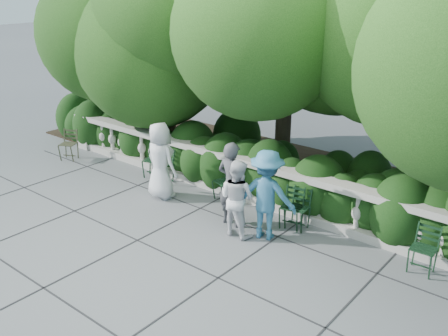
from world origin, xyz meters
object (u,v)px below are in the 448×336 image
Objects in this scene: chair_a at (151,179)px; chair_d at (219,202)px; chair_b at (159,182)px; person_woman_grey at (232,184)px; chair_c at (288,230)px; chair_f at (293,231)px; person_casual_man at (237,198)px; chair_weathered at (67,161)px; person_older_blue at (267,195)px; chair_e at (417,276)px; person_businessman at (161,161)px.

chair_d is at bearing -16.21° from chair_a.
chair_b is 2.91m from person_woman_grey.
chair_b is at bearing 166.13° from chair_c.
chair_f is (4.16, -0.08, 0.00)m from chair_a.
chair_b is 3.25m from person_casual_man.
chair_f is at bearing 13.73° from chair_d.
chair_weathered is at bearing -155.47° from chair_d.
person_casual_man is 0.58m from person_older_blue.
person_older_blue is (3.55, -0.58, 0.88)m from chair_b.
chair_e is 3.72m from person_woman_grey.
chair_c is 1.02m from person_older_blue.
chair_d is at bearing -147.63° from person_businessman.
chair_c is 3.24m from person_businessman.
chair_b is at bearing -15.31° from person_casual_man.
chair_d is at bearing -20.25° from chair_weathered.
chair_f is at bearing 10.37° from chair_b.
chair_e is (6.30, -0.08, 0.00)m from chair_b.
chair_c is at bearing 177.83° from chair_e.
chair_c is at bearing -133.94° from person_casual_man.
chair_e is 5.72m from person_businessman.
chair_a is 0.48× the size of person_woman_grey.
person_woman_grey is at bearing -19.22° from chair_d.
person_older_blue reaches higher than person_businessman.
person_woman_grey is (-1.13, -0.52, 0.87)m from chair_f.
chair_d is 2.03m from person_older_blue.
chair_c and chair_f have the same top height.
chair_a is 4.01m from person_older_blue.
chair_weathered is at bearing 5.50° from person_businessman.
chair_a and chair_b have the same top height.
chair_b is 3.85m from chair_f.
person_businessman is at bearing -17.71° from person_older_blue.
chair_f is 1.07m from person_older_blue.
chair_f is at bearing -23.39° from chair_weathered.
person_woman_grey is (3.03, -0.60, 0.87)m from chair_a.
chair_e is at bearing 15.39° from chair_d.
chair_f is 0.48× the size of person_woman_grey.
chair_f is (0.09, 0.04, 0.00)m from chair_c.
chair_weathered is (-6.85, -0.49, 0.00)m from chair_f.
chair_weathered is at bearing -179.72° from chair_f.
chair_a is 1.00× the size of chair_d.
chair_weathered is at bearing -158.51° from chair_b.
chair_weathered is 0.55× the size of person_casual_man.
person_woman_grey reaches higher than chair_b.
person_businessman is 2.88m from person_older_blue.
chair_b and chair_e have the same top height.
person_woman_grey reaches higher than chair_a.
chair_e is 3.43m from person_casual_man.
chair_d is at bearing 162.63° from chair_c.
person_older_blue is (6.55, -0.04, 0.88)m from chair_weathered.
chair_f is 1.52m from person_woman_grey.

